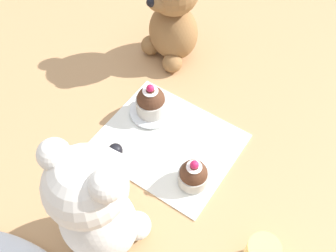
% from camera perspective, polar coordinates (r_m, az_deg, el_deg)
% --- Properties ---
extents(ground_plane, '(4.00, 4.00, 0.00)m').
position_cam_1_polar(ground_plane, '(0.76, 0.00, -2.48)').
color(ground_plane, tan).
extents(knitted_placemat, '(0.25, 0.21, 0.01)m').
position_cam_1_polar(knitted_placemat, '(0.75, 0.00, -2.35)').
color(knitted_placemat, silver).
rests_on(knitted_placemat, ground_plane).
extents(teddy_bear_cream, '(0.13, 0.13, 0.25)m').
position_cam_1_polar(teddy_bear_cream, '(0.57, -10.55, -11.29)').
color(teddy_bear_cream, silver).
rests_on(teddy_bear_cream, ground_plane).
extents(teddy_bear_tan, '(0.13, 0.13, 0.23)m').
position_cam_1_polar(teddy_bear_tan, '(0.84, 0.64, 15.74)').
color(teddy_bear_tan, olive).
rests_on(teddy_bear_tan, ground_plane).
extents(cupcake_near_cream_bear, '(0.05, 0.05, 0.06)m').
position_cam_1_polar(cupcake_near_cream_bear, '(0.69, 3.70, -7.07)').
color(cupcake_near_cream_bear, '#B2ADA3').
rests_on(cupcake_near_cream_bear, knitted_placemat).
extents(saucer_plate, '(0.09, 0.09, 0.01)m').
position_cam_1_polar(saucer_plate, '(0.79, -2.42, 2.20)').
color(saucer_plate, silver).
rests_on(saucer_plate, knitted_placemat).
extents(cupcake_near_tan_bear, '(0.06, 0.06, 0.07)m').
position_cam_1_polar(cupcake_near_tan_bear, '(0.77, -2.49, 3.56)').
color(cupcake_near_tan_bear, '#B2ADA3').
rests_on(cupcake_near_tan_bear, saucer_plate).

